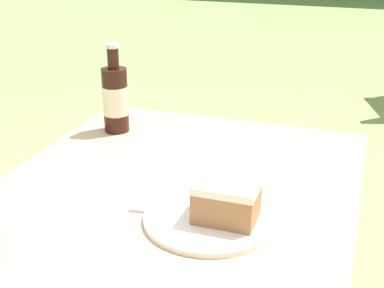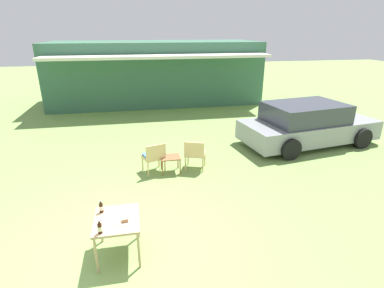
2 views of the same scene
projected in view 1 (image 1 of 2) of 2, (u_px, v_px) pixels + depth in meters
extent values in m
cube|color=tan|center=(176.00, 193.00, 1.09)|extent=(0.72, 0.83, 0.04)
cylinder|color=tan|center=(124.00, 224.00, 1.65)|extent=(0.04, 0.04, 0.66)
cylinder|color=tan|center=(335.00, 263.00, 1.46)|extent=(0.04, 0.04, 0.66)
cylinder|color=silver|center=(210.00, 218.00, 0.95)|extent=(0.24, 0.24, 0.01)
cube|color=#9E6B42|center=(226.00, 204.00, 0.93)|extent=(0.11, 0.08, 0.06)
cube|color=silver|center=(227.00, 186.00, 0.92)|extent=(0.11, 0.08, 0.01)
cylinder|color=black|center=(115.00, 100.00, 1.34)|extent=(0.06, 0.06, 0.16)
cylinder|color=black|center=(113.00, 58.00, 1.30)|extent=(0.03, 0.03, 0.05)
cylinder|color=silver|center=(112.00, 46.00, 1.28)|extent=(0.03, 0.03, 0.01)
cylinder|color=beige|center=(115.00, 100.00, 1.34)|extent=(0.07, 0.07, 0.07)
cube|color=silver|center=(182.00, 214.00, 0.97)|extent=(0.20, 0.04, 0.01)
cylinder|color=silver|center=(211.00, 168.00, 1.15)|extent=(0.03, 0.03, 0.01)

